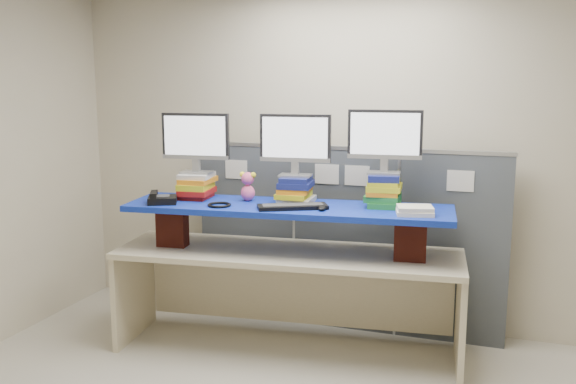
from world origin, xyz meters
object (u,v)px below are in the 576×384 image
at_px(keyboard, 293,207).
at_px(desk_phone, 161,199).
at_px(blue_board, 288,208).
at_px(monitor_left, 196,139).
at_px(desk, 288,271).
at_px(monitor_right, 385,138).
at_px(monitor_center, 295,141).

distance_m(keyboard, desk_phone, 1.00).
xyz_separation_m(blue_board, monitor_left, (-0.77, 0.03, 0.48)).
bearing_deg(desk, desk_phone, -171.67).
bearing_deg(keyboard, desk, 96.72).
relative_size(monitor_left, desk_phone, 1.97).
bearing_deg(monitor_right, monitor_center, 180.00).
xyz_separation_m(monitor_right, keyboard, (-0.60, -0.30, -0.49)).
bearing_deg(monitor_center, monitor_right, -0.00).
bearing_deg(monitor_right, desk, -170.25).
distance_m(desk, monitor_left, 1.24).
xyz_separation_m(monitor_left, desk_phone, (-0.16, -0.28, -0.43)).
height_order(desk, blue_board, blue_board).
height_order(monitor_right, keyboard, monitor_right).
bearing_deg(keyboard, blue_board, 96.72).
bearing_deg(monitor_left, monitor_right, -0.00).
height_order(blue_board, monitor_left, monitor_left).
relative_size(monitor_left, monitor_right, 1.00).
bearing_deg(monitor_right, keyboard, -159.99).
xyz_separation_m(monitor_center, monitor_right, (0.66, 0.08, 0.04)).
height_order(monitor_right, desk_phone, monitor_right).
bearing_deg(desk_phone, desk, -11.85).
bearing_deg(desk, keyboard, -62.13).
height_order(blue_board, monitor_right, monitor_right).
bearing_deg(blue_board, keyboard, -62.13).
xyz_separation_m(desk, monitor_right, (0.67, 0.20, 1.01)).
bearing_deg(blue_board, monitor_right, 9.75).
relative_size(monitor_left, keyboard, 1.02).
height_order(monitor_center, desk_phone, monitor_center).
relative_size(blue_board, desk_phone, 8.83).
height_order(desk, monitor_right, monitor_right).
distance_m(blue_board, monitor_center, 0.50).
distance_m(monitor_left, monitor_center, 0.79).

